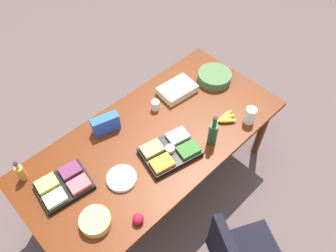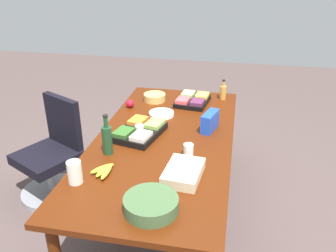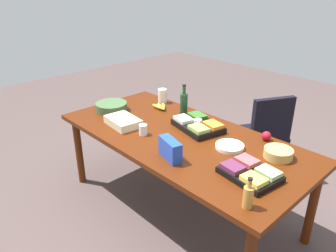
{
  "view_description": "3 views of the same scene",
  "coord_description": "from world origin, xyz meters",
  "px_view_note": "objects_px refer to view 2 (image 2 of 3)",
  "views": [
    {
      "loc": [
        -1.0,
        -1.18,
        2.84
      ],
      "look_at": [
        0.14,
        -0.01,
        0.79
      ],
      "focal_mm": 34.65,
      "sensor_mm": 36.0,
      "label": 1
    },
    {
      "loc": [
        2.38,
        0.51,
        2.04
      ],
      "look_at": [
        -0.13,
        0.01,
        0.8
      ],
      "focal_mm": 38.12,
      "sensor_mm": 36.0,
      "label": 2
    },
    {
      "loc": [
        -1.71,
        1.76,
        1.95
      ],
      "look_at": [
        0.05,
        0.1,
        0.85
      ],
      "focal_mm": 34.72,
      "sensor_mm": 36.0,
      "label": 3
    }
  ],
  "objects_px": {
    "fruit_platter": "(193,100)",
    "paper_plate_stack": "(161,114)",
    "paper_cup": "(188,150)",
    "chip_bowl": "(155,97)",
    "dressing_bottle": "(223,92)",
    "sheet_cake": "(183,172)",
    "conference_table": "(164,146)",
    "mayo_jar": "(75,172)",
    "banana_bunch": "(104,170)",
    "chip_bag_blue": "(210,121)",
    "salad_bowl": "(151,204)",
    "wine_bottle": "(107,139)",
    "apple_red": "(130,104)",
    "veggie_tray": "(140,131)",
    "office_chair": "(53,160)"
  },
  "relations": [
    {
      "from": "fruit_platter",
      "to": "paper_plate_stack",
      "type": "height_order",
      "value": "fruit_platter"
    },
    {
      "from": "paper_cup",
      "to": "chip_bowl",
      "type": "bearing_deg",
      "value": -154.16
    },
    {
      "from": "dressing_bottle",
      "to": "sheet_cake",
      "type": "distance_m",
      "value": 1.43
    },
    {
      "from": "conference_table",
      "to": "sheet_cake",
      "type": "height_order",
      "value": "sheet_cake"
    },
    {
      "from": "mayo_jar",
      "to": "chip_bowl",
      "type": "xyz_separation_m",
      "value": [
        -1.44,
        0.17,
        -0.04
      ]
    },
    {
      "from": "banana_bunch",
      "to": "chip_bag_blue",
      "type": "height_order",
      "value": "chip_bag_blue"
    },
    {
      "from": "salad_bowl",
      "to": "mayo_jar",
      "type": "bearing_deg",
      "value": -108.21
    },
    {
      "from": "dressing_bottle",
      "to": "sheet_cake",
      "type": "relative_size",
      "value": 0.62
    },
    {
      "from": "chip_bag_blue",
      "to": "chip_bowl",
      "type": "xyz_separation_m",
      "value": [
        -0.53,
        -0.58,
        -0.04
      ]
    },
    {
      "from": "fruit_platter",
      "to": "wine_bottle",
      "type": "xyz_separation_m",
      "value": [
        1.06,
        -0.46,
        0.08
      ]
    },
    {
      "from": "apple_red",
      "to": "sheet_cake",
      "type": "height_order",
      "value": "apple_red"
    },
    {
      "from": "veggie_tray",
      "to": "fruit_platter",
      "type": "bearing_deg",
      "value": 156.84
    },
    {
      "from": "fruit_platter",
      "to": "salad_bowl",
      "type": "relative_size",
      "value": 1.28
    },
    {
      "from": "salad_bowl",
      "to": "sheet_cake",
      "type": "height_order",
      "value": "salad_bowl"
    },
    {
      "from": "fruit_platter",
      "to": "banana_bunch",
      "type": "bearing_deg",
      "value": -16.84
    },
    {
      "from": "paper_cup",
      "to": "chip_bag_blue",
      "type": "xyz_separation_m",
      "value": [
        -0.44,
        0.11,
        0.03
      ]
    },
    {
      "from": "conference_table",
      "to": "chip_bowl",
      "type": "distance_m",
      "value": 0.8
    },
    {
      "from": "veggie_tray",
      "to": "mayo_jar",
      "type": "xyz_separation_m",
      "value": [
        0.7,
        -0.22,
        0.04
      ]
    },
    {
      "from": "fruit_platter",
      "to": "banana_bunch",
      "type": "height_order",
      "value": "fruit_platter"
    },
    {
      "from": "banana_bunch",
      "to": "chip_bowl",
      "type": "distance_m",
      "value": 1.31
    },
    {
      "from": "dressing_bottle",
      "to": "paper_plate_stack",
      "type": "relative_size",
      "value": 0.9
    },
    {
      "from": "conference_table",
      "to": "mayo_jar",
      "type": "height_order",
      "value": "mayo_jar"
    },
    {
      "from": "conference_table",
      "to": "mayo_jar",
      "type": "bearing_deg",
      "value": -31.54
    },
    {
      "from": "apple_red",
      "to": "sheet_cake",
      "type": "relative_size",
      "value": 0.24
    },
    {
      "from": "conference_table",
      "to": "chip_bag_blue",
      "type": "xyz_separation_m",
      "value": [
        -0.22,
        0.33,
        0.14
      ]
    },
    {
      "from": "dressing_bottle",
      "to": "chip_bowl",
      "type": "height_order",
      "value": "dressing_bottle"
    },
    {
      "from": "dressing_bottle",
      "to": "paper_cup",
      "type": "bearing_deg",
      "value": -8.58
    },
    {
      "from": "office_chair",
      "to": "veggie_tray",
      "type": "relative_size",
      "value": 1.92
    },
    {
      "from": "office_chair",
      "to": "chip_bowl",
      "type": "height_order",
      "value": "office_chair"
    },
    {
      "from": "fruit_platter",
      "to": "chip_bowl",
      "type": "height_order",
      "value": "fruit_platter"
    },
    {
      "from": "conference_table",
      "to": "mayo_jar",
      "type": "distance_m",
      "value": 0.81
    },
    {
      "from": "office_chair",
      "to": "chip_bag_blue",
      "type": "xyz_separation_m",
      "value": [
        -0.08,
        1.4,
        0.48
      ]
    },
    {
      "from": "conference_table",
      "to": "paper_cup",
      "type": "relative_size",
      "value": 24.36
    },
    {
      "from": "mayo_jar",
      "to": "paper_plate_stack",
      "type": "relative_size",
      "value": 0.67
    },
    {
      "from": "salad_bowl",
      "to": "chip_bag_blue",
      "type": "bearing_deg",
      "value": 168.16
    },
    {
      "from": "office_chair",
      "to": "chip_bag_blue",
      "type": "height_order",
      "value": "office_chair"
    },
    {
      "from": "salad_bowl",
      "to": "conference_table",
      "type": "bearing_deg",
      "value": -172.9
    },
    {
      "from": "conference_table",
      "to": "banana_bunch",
      "type": "xyz_separation_m",
      "value": [
        0.55,
        -0.28,
        0.09
      ]
    },
    {
      "from": "banana_bunch",
      "to": "paper_cup",
      "type": "bearing_deg",
      "value": 123.64
    },
    {
      "from": "dressing_bottle",
      "to": "salad_bowl",
      "type": "height_order",
      "value": "dressing_bottle"
    },
    {
      "from": "fruit_platter",
      "to": "dressing_bottle",
      "type": "bearing_deg",
      "value": 121.15
    },
    {
      "from": "sheet_cake",
      "to": "wine_bottle",
      "type": "relative_size",
      "value": 1.07
    },
    {
      "from": "sheet_cake",
      "to": "office_chair",
      "type": "bearing_deg",
      "value": -116.02
    },
    {
      "from": "veggie_tray",
      "to": "paper_cup",
      "type": "distance_m",
      "value": 0.48
    },
    {
      "from": "paper_plate_stack",
      "to": "mayo_jar",
      "type": "bearing_deg",
      "value": -15.52
    },
    {
      "from": "paper_cup",
      "to": "apple_red",
      "type": "distance_m",
      "value": 1.01
    },
    {
      "from": "dressing_bottle",
      "to": "chip_bag_blue",
      "type": "distance_m",
      "value": 0.71
    },
    {
      "from": "mayo_jar",
      "to": "chip_bag_blue",
      "type": "relative_size",
      "value": 0.67
    },
    {
      "from": "veggie_tray",
      "to": "banana_bunch",
      "type": "bearing_deg",
      "value": -7.92
    },
    {
      "from": "dressing_bottle",
      "to": "chip_bag_blue",
      "type": "relative_size",
      "value": 0.9
    }
  ]
}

